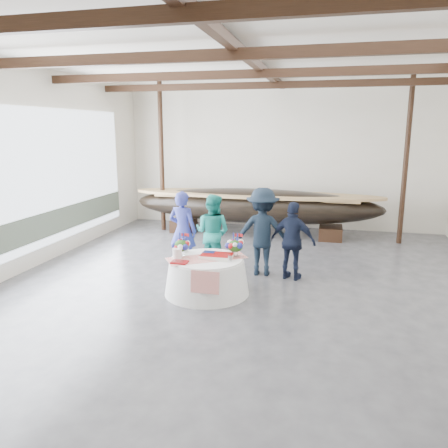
# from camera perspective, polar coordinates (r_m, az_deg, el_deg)

# --- Properties ---
(floor) EXTENTS (10.00, 12.00, 0.01)m
(floor) POSITION_cam_1_polar(r_m,az_deg,el_deg) (8.71, 2.59, -8.72)
(floor) COLOR #3D3D42
(floor) RESTS_ON ground
(wall_back) EXTENTS (10.00, 0.02, 4.50)m
(wall_back) POSITION_cam_1_polar(r_m,az_deg,el_deg) (14.09, 7.47, 8.68)
(wall_back) COLOR silver
(wall_back) RESTS_ON ground
(wall_front) EXTENTS (10.00, 0.02, 4.50)m
(wall_front) POSITION_cam_1_polar(r_m,az_deg,el_deg) (2.66, -23.06, -8.04)
(wall_front) COLOR silver
(wall_front) RESTS_ON ground
(wall_left) EXTENTS (0.02, 12.00, 4.50)m
(wall_left) POSITION_cam_1_polar(r_m,az_deg,el_deg) (10.36, -25.73, 6.27)
(wall_left) COLOR silver
(wall_left) RESTS_ON ground
(ceiling) EXTENTS (10.00, 12.00, 0.01)m
(ceiling) POSITION_cam_1_polar(r_m,az_deg,el_deg) (8.24, 2.92, 21.91)
(ceiling) COLOR white
(ceiling) RESTS_ON wall_back
(pavilion_structure) EXTENTS (9.80, 11.76, 4.50)m
(pavilion_structure) POSITION_cam_1_polar(r_m,az_deg,el_deg) (8.96, 3.90, 17.93)
(pavilion_structure) COLOR black
(pavilion_structure) RESTS_ON ground
(open_bay) EXTENTS (0.03, 7.00, 3.20)m
(open_bay) POSITION_cam_1_polar(r_m,az_deg,el_deg) (11.16, -22.09, 4.75)
(open_bay) COLOR silver
(open_bay) RESTS_ON ground
(longboat_display) EXTENTS (7.44, 1.49, 1.39)m
(longboat_display) POSITION_cam_1_polar(r_m,az_deg,el_deg) (13.00, 4.01, 2.41)
(longboat_display) COLOR black
(longboat_display) RESTS_ON ground
(banquet_table) EXTENTS (1.64, 1.64, 0.71)m
(banquet_table) POSITION_cam_1_polar(r_m,az_deg,el_deg) (8.49, -2.25, -6.75)
(banquet_table) COLOR silver
(banquet_table) RESTS_ON ground
(tabletop_items) EXTENTS (1.56, 1.30, 0.40)m
(tabletop_items) POSITION_cam_1_polar(r_m,az_deg,el_deg) (8.45, -2.35, -3.28)
(tabletop_items) COLOR red
(tabletop_items) RESTS_ON banquet_table
(guest_woman_blue) EXTENTS (0.71, 0.52, 1.79)m
(guest_woman_blue) POSITION_cam_1_polar(r_m,az_deg,el_deg) (9.79, -5.41, -0.90)
(guest_woman_blue) COLOR navy
(guest_woman_blue) RESTS_ON ground
(guest_woman_teal) EXTENTS (0.95, 0.81, 1.72)m
(guest_woman_teal) POSITION_cam_1_polar(r_m,az_deg,el_deg) (9.76, -1.51, -1.09)
(guest_woman_teal) COLOR teal
(guest_woman_teal) RESTS_ON ground
(guest_man_left) EXTENTS (1.29, 0.81, 1.91)m
(guest_man_left) POSITION_cam_1_polar(r_m,az_deg,el_deg) (9.44, 5.04, -1.01)
(guest_man_left) COLOR black
(guest_man_left) RESTS_ON ground
(guest_man_right) EXTENTS (1.05, 0.66, 1.66)m
(guest_man_right) POSITION_cam_1_polar(r_m,az_deg,el_deg) (9.24, 8.99, -2.22)
(guest_man_right) COLOR black
(guest_man_right) RESTS_ON ground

